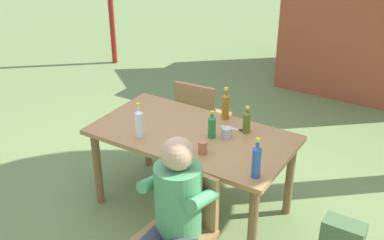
{
  "coord_description": "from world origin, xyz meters",
  "views": [
    {
      "loc": [
        1.81,
        -2.94,
        2.65
      ],
      "look_at": [
        0.0,
        0.0,
        0.87
      ],
      "focal_mm": 45.0,
      "sensor_mm": 36.0,
      "label": 1
    }
  ],
  "objects_px": {
    "chair_far_left": "(200,116)",
    "cup_terracotta": "(203,147)",
    "bottle_clear": "(139,123)",
    "bottle_green": "(212,126)",
    "bottle_olive": "(247,121)",
    "table_knife": "(236,129)",
    "dining_table": "(192,143)",
    "bottle_blue": "(256,160)",
    "bottle_amber": "(226,106)",
    "chair_near_right": "(182,224)",
    "cup_steel": "(227,133)",
    "person_in_white_shirt": "(172,213)"
  },
  "relations": [
    {
      "from": "dining_table",
      "to": "table_knife",
      "type": "bearing_deg",
      "value": 39.89
    },
    {
      "from": "bottle_olive",
      "to": "bottle_clear",
      "type": "relative_size",
      "value": 0.78
    },
    {
      "from": "dining_table",
      "to": "chair_near_right",
      "type": "distance_m",
      "value": 0.85
    },
    {
      "from": "bottle_olive",
      "to": "cup_terracotta",
      "type": "distance_m",
      "value": 0.5
    },
    {
      "from": "chair_near_right",
      "to": "person_in_white_shirt",
      "type": "height_order",
      "value": "person_in_white_shirt"
    },
    {
      "from": "bottle_green",
      "to": "bottle_blue",
      "type": "height_order",
      "value": "bottle_blue"
    },
    {
      "from": "dining_table",
      "to": "cup_steel",
      "type": "relative_size",
      "value": 19.45
    },
    {
      "from": "bottle_green",
      "to": "bottle_blue",
      "type": "bearing_deg",
      "value": -31.52
    },
    {
      "from": "bottle_amber",
      "to": "bottle_clear",
      "type": "xyz_separation_m",
      "value": [
        -0.44,
        -0.64,
        0.0
      ]
    },
    {
      "from": "bottle_green",
      "to": "chair_far_left",
      "type": "bearing_deg",
      "value": 126.59
    },
    {
      "from": "person_in_white_shirt",
      "to": "bottle_clear",
      "type": "distance_m",
      "value": 0.93
    },
    {
      "from": "dining_table",
      "to": "chair_near_right",
      "type": "xyz_separation_m",
      "value": [
        0.38,
        -0.74,
        -0.17
      ]
    },
    {
      "from": "bottle_green",
      "to": "cup_terracotta",
      "type": "distance_m",
      "value": 0.27
    },
    {
      "from": "bottle_clear",
      "to": "table_knife",
      "type": "distance_m",
      "value": 0.81
    },
    {
      "from": "table_knife",
      "to": "bottle_blue",
      "type": "bearing_deg",
      "value": -52.11
    },
    {
      "from": "dining_table",
      "to": "cup_steel",
      "type": "xyz_separation_m",
      "value": [
        0.27,
        0.09,
        0.13
      ]
    },
    {
      "from": "table_knife",
      "to": "dining_table",
      "type": "bearing_deg",
      "value": -140.11
    },
    {
      "from": "cup_steel",
      "to": "bottle_clear",
      "type": "bearing_deg",
      "value": -149.05
    },
    {
      "from": "bottle_olive",
      "to": "table_knife",
      "type": "relative_size",
      "value": 0.97
    },
    {
      "from": "bottle_olive",
      "to": "person_in_white_shirt",
      "type": "bearing_deg",
      "value": -89.98
    },
    {
      "from": "bottle_amber",
      "to": "cup_steel",
      "type": "height_order",
      "value": "bottle_amber"
    },
    {
      "from": "chair_far_left",
      "to": "person_in_white_shirt",
      "type": "bearing_deg",
      "value": -65.35
    },
    {
      "from": "chair_near_right",
      "to": "person_in_white_shirt",
      "type": "distance_m",
      "value": 0.2
    },
    {
      "from": "chair_near_right",
      "to": "bottle_clear",
      "type": "bearing_deg",
      "value": 146.19
    },
    {
      "from": "bottle_amber",
      "to": "bottle_blue",
      "type": "relative_size",
      "value": 0.95
    },
    {
      "from": "bottle_clear",
      "to": "bottle_green",
      "type": "relative_size",
      "value": 1.27
    },
    {
      "from": "chair_far_left",
      "to": "table_knife",
      "type": "xyz_separation_m",
      "value": [
        0.65,
        -0.51,
        0.26
      ]
    },
    {
      "from": "bottle_clear",
      "to": "person_in_white_shirt",
      "type": "bearing_deg",
      "value": -39.82
    },
    {
      "from": "bottle_green",
      "to": "bottle_blue",
      "type": "distance_m",
      "value": 0.63
    },
    {
      "from": "person_in_white_shirt",
      "to": "bottle_blue",
      "type": "relative_size",
      "value": 3.83
    },
    {
      "from": "cup_steel",
      "to": "cup_terracotta",
      "type": "distance_m",
      "value": 0.32
    },
    {
      "from": "bottle_green",
      "to": "cup_terracotta",
      "type": "xyz_separation_m",
      "value": [
        0.06,
        -0.25,
        -0.05
      ]
    },
    {
      "from": "person_in_white_shirt",
      "to": "table_knife",
      "type": "height_order",
      "value": "person_in_white_shirt"
    },
    {
      "from": "dining_table",
      "to": "cup_terracotta",
      "type": "xyz_separation_m",
      "value": [
        0.24,
        -0.23,
        0.14
      ]
    },
    {
      "from": "person_in_white_shirt",
      "to": "bottle_clear",
      "type": "xyz_separation_m",
      "value": [
        -0.7,
        0.58,
        0.22
      ]
    },
    {
      "from": "dining_table",
      "to": "person_in_white_shirt",
      "type": "height_order",
      "value": "person_in_white_shirt"
    },
    {
      "from": "bottle_blue",
      "to": "cup_terracotta",
      "type": "bearing_deg",
      "value": 170.81
    },
    {
      "from": "bottle_amber",
      "to": "chair_near_right",
      "type": "bearing_deg",
      "value": -76.48
    },
    {
      "from": "bottle_olive",
      "to": "table_knife",
      "type": "height_order",
      "value": "bottle_olive"
    },
    {
      "from": "person_in_white_shirt",
      "to": "bottle_green",
      "type": "relative_size",
      "value": 5.03
    },
    {
      "from": "bottle_clear",
      "to": "cup_steel",
      "type": "xyz_separation_m",
      "value": [
        0.6,
        0.36,
        -0.09
      ]
    },
    {
      "from": "person_in_white_shirt",
      "to": "bottle_amber",
      "type": "bearing_deg",
      "value": 102.01
    },
    {
      "from": "bottle_blue",
      "to": "cup_steel",
      "type": "bearing_deg",
      "value": 138.04
    },
    {
      "from": "chair_far_left",
      "to": "cup_terracotta",
      "type": "relative_size",
      "value": 8.38
    },
    {
      "from": "dining_table",
      "to": "bottle_green",
      "type": "bearing_deg",
      "value": 7.64
    },
    {
      "from": "bottle_green",
      "to": "cup_terracotta",
      "type": "height_order",
      "value": "bottle_green"
    },
    {
      "from": "bottle_olive",
      "to": "bottle_blue",
      "type": "bearing_deg",
      "value": -58.43
    },
    {
      "from": "bottle_blue",
      "to": "bottle_amber",
      "type": "bearing_deg",
      "value": 131.59
    },
    {
      "from": "person_in_white_shirt",
      "to": "cup_steel",
      "type": "height_order",
      "value": "person_in_white_shirt"
    },
    {
      "from": "bottle_blue",
      "to": "bottle_olive",
      "type": "bearing_deg",
      "value": 121.57
    }
  ]
}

